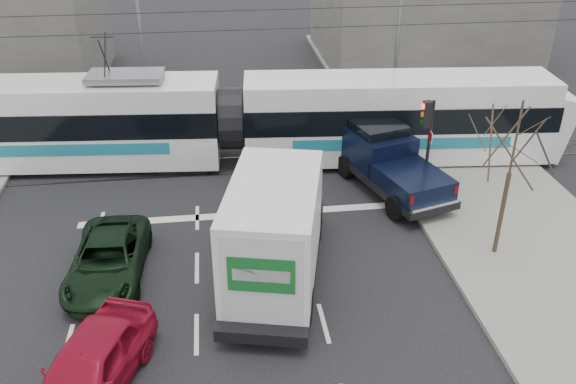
{
  "coord_description": "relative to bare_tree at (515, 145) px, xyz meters",
  "views": [
    {
      "loc": [
        -0.87,
        -12.49,
        10.94
      ],
      "look_at": [
        1.26,
        4.18,
        1.8
      ],
      "focal_mm": 38.0,
      "sensor_mm": 36.0,
      "label": 1
    }
  ],
  "objects": [
    {
      "name": "ground",
      "position": [
        -7.6,
        -2.5,
        -3.79
      ],
      "size": [
        120.0,
        120.0,
        0.0
      ],
      "primitive_type": "plane",
      "color": "black",
      "rests_on": "ground"
    },
    {
      "name": "rails",
      "position": [
        -7.6,
        7.5,
        -3.78
      ],
      "size": [
        60.0,
        1.6,
        0.03
      ],
      "primitive_type": "cube",
      "color": "#33302D",
      "rests_on": "ground"
    },
    {
      "name": "building_right",
      "position": [
        4.4,
        21.5,
        -1.29
      ],
      "size": [
        12.0,
        10.0,
        5.0
      ],
      "primitive_type": "cube",
      "color": "slate",
      "rests_on": "ground"
    },
    {
      "name": "bare_tree",
      "position": [
        0.0,
        0.0,
        0.0
      ],
      "size": [
        2.4,
        2.4,
        5.0
      ],
      "color": "#47382B",
      "rests_on": "ground"
    },
    {
      "name": "traffic_signal",
      "position": [
        -1.13,
        4.0,
        -1.05
      ],
      "size": [
        0.44,
        0.44,
        3.6
      ],
      "color": "black",
      "rests_on": "ground"
    },
    {
      "name": "street_lamp_near",
      "position": [
        -0.29,
        11.5,
        1.32
      ],
      "size": [
        2.38,
        0.25,
        9.0
      ],
      "color": "slate",
      "rests_on": "ground"
    },
    {
      "name": "street_lamp_far",
      "position": [
        -11.79,
        13.5,
        1.32
      ],
      "size": [
        2.38,
        0.25,
        9.0
      ],
      "color": "slate",
      "rests_on": "ground"
    },
    {
      "name": "catenary",
      "position": [
        -7.6,
        7.5,
        0.09
      ],
      "size": [
        60.0,
        0.2,
        7.0
      ],
      "color": "black",
      "rests_on": "ground"
    },
    {
      "name": "tram",
      "position": [
        -7.86,
        7.83,
        -1.94
      ],
      "size": [
        25.73,
        4.7,
        5.23
      ],
      "rotation": [
        0.0,
        0.0,
        -0.08
      ],
      "color": "silver",
      "rests_on": "ground"
    },
    {
      "name": "silver_pickup",
      "position": [
        -7.54,
        -0.12,
        -2.86
      ],
      "size": [
        2.16,
        5.3,
        1.88
      ],
      "rotation": [
        0.0,
        0.0,
        -0.07
      ],
      "color": "black",
      "rests_on": "ground"
    },
    {
      "name": "box_truck",
      "position": [
        -6.92,
        -0.3,
        -2.1
      ],
      "size": [
        3.88,
        7.21,
        3.43
      ],
      "rotation": [
        0.0,
        0.0,
        -0.23
      ],
      "color": "black",
      "rests_on": "ground"
    },
    {
      "name": "navy_pickup",
      "position": [
        -2.2,
        4.84,
        -2.63
      ],
      "size": [
        3.55,
        5.92,
        2.35
      ],
      "rotation": [
        0.0,
        0.0,
        0.29
      ],
      "color": "black",
      "rests_on": "ground"
    },
    {
      "name": "green_car",
      "position": [
        -11.85,
        0.36,
        -3.17
      ],
      "size": [
        2.28,
        4.59,
        1.25
      ],
      "primitive_type": "imported",
      "rotation": [
        0.0,
        0.0,
        -0.05
      ],
      "color": "black",
      "rests_on": "ground"
    },
    {
      "name": "red_car",
      "position": [
        -11.66,
        -4.16,
        -3.05
      ],
      "size": [
        3.14,
        4.69,
        1.48
      ],
      "primitive_type": "imported",
      "rotation": [
        0.0,
        0.0,
        -0.35
      ],
      "color": "maroon",
      "rests_on": "ground"
    }
  ]
}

